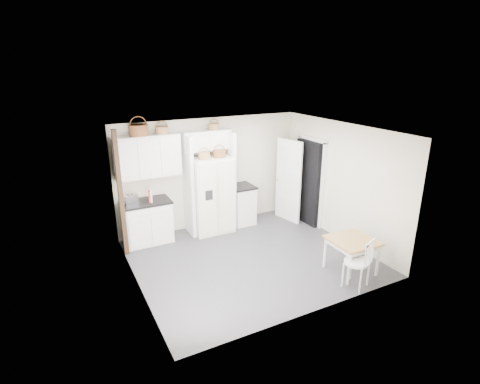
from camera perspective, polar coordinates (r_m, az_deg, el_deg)
floor at (r=7.76m, az=1.57°, el=-10.00°), size 4.50×4.50×0.00m
ceiling at (r=6.89m, az=1.76°, el=9.30°), size 4.50×4.50×0.00m
wall_back at (r=8.94m, az=-4.57°, el=2.93°), size 4.50×0.00×4.50m
wall_left at (r=6.51m, az=-16.00°, el=-3.97°), size 0.00×4.00×4.00m
wall_right at (r=8.49m, az=15.07°, el=1.47°), size 0.00×4.00×4.00m
refrigerator at (r=8.68m, az=-4.45°, el=-0.40°), size 0.92×0.74×1.78m
base_cab_left at (r=8.48m, az=-13.91°, el=-4.53°), size 0.99×0.63×0.92m
base_cab_right at (r=9.22m, az=0.20°, el=-1.99°), size 0.53×0.63×0.92m
dining_table at (r=7.44m, az=16.57°, el=-9.26°), size 0.82×0.82×0.67m
windsor_chair at (r=6.93m, az=17.39°, el=-10.12°), size 0.60×0.58×0.97m
counter_left at (r=8.30m, az=-14.17°, el=-1.49°), size 1.03×0.67×0.04m
counter_right at (r=9.06m, az=0.21°, el=0.86°), size 0.57×0.67×0.04m
toaster at (r=8.21m, az=-16.38°, el=-1.04°), size 0.33×0.25×0.20m
cookbook_red at (r=8.20m, az=-13.64°, el=-0.64°), size 0.07×0.17×0.25m
cookbook_cream at (r=8.20m, az=-13.44°, el=-0.57°), size 0.06×0.18×0.26m
basket_upper_b at (r=8.05m, az=-15.18°, el=9.07°), size 0.39×0.39×0.23m
basket_upper_c at (r=8.17m, az=-11.79°, el=9.20°), size 0.27×0.27×0.16m
basket_bridge_b at (r=8.56m, az=-4.02°, el=9.91°), size 0.24×0.24×0.14m
basket_fridge_a at (r=8.26m, az=-5.46°, el=5.50°), size 0.26×0.26×0.14m
basket_fridge_b at (r=8.40m, az=-3.16°, el=5.83°), size 0.29×0.29×0.15m
upper_cabinet at (r=8.18m, az=-13.95°, el=5.28°), size 1.40×0.34×0.90m
bridge_cabinet at (r=8.54m, az=-5.19°, el=7.85°), size 1.12×0.34×0.45m
fridge_panel_left at (r=8.49m, az=-7.85°, el=0.89°), size 0.08×0.60×2.30m
fridge_panel_right at (r=8.86m, az=-1.64°, el=1.83°), size 0.08×0.60×2.30m
trim_post at (r=7.76m, az=-17.74°, el=-0.41°), size 0.09×0.09×2.60m
doorway_void at (r=9.24m, az=10.40°, el=1.43°), size 0.18×0.85×2.05m
door_slab at (r=9.29m, az=7.38°, el=1.69°), size 0.21×0.79×2.05m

